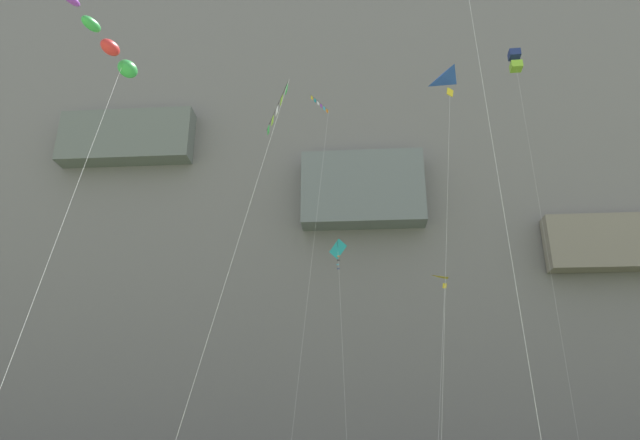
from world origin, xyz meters
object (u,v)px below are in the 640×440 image
(kite_delta_near_cliff, at_px, (449,289))
(kite_banner_front_field, at_px, (317,152))
(kite_banner_high_right, at_px, (269,135))
(kite_diamond_upper_mid, at_px, (338,259))
(kite_windsock_upper_right, at_px, (111,50))
(kite_box_mid_center, at_px, (515,61))
(kite_delta_upper_left, at_px, (457,97))

(kite_delta_near_cliff, xyz_separation_m, kite_banner_front_field, (-9.06, 5.11, 13.15))
(kite_banner_high_right, bearing_deg, kite_diamond_upper_mid, 83.25)
(kite_windsock_upper_right, xyz_separation_m, kite_box_mid_center, (22.48, 26.13, 17.95))
(kite_diamond_upper_mid, xyz_separation_m, kite_banner_high_right, (-2.22, -18.75, -0.15))
(kite_banner_front_field, distance_m, kite_box_mid_center, 19.21)
(kite_delta_upper_left, bearing_deg, kite_delta_near_cliff, 92.74)
(kite_box_mid_center, bearing_deg, kite_delta_upper_left, -122.89)
(kite_diamond_upper_mid, height_order, kite_delta_near_cliff, kite_diamond_upper_mid)
(kite_banner_front_field, bearing_deg, kite_delta_upper_left, -52.09)
(kite_diamond_upper_mid, bearing_deg, kite_windsock_upper_right, -105.96)
(kite_banner_front_field, xyz_separation_m, kite_banner_high_right, (-0.46, -20.50, -10.09))
(kite_delta_near_cliff, distance_m, kite_box_mid_center, 23.61)
(kite_delta_near_cliff, distance_m, kite_banner_front_field, 16.77)
(kite_windsock_upper_right, distance_m, kite_banner_front_field, 28.17)
(kite_delta_upper_left, relative_size, kite_box_mid_center, 0.65)
(kite_delta_near_cliff, distance_m, kite_banner_high_right, 18.36)
(kite_diamond_upper_mid, bearing_deg, kite_box_mid_center, 7.06)
(kite_diamond_upper_mid, relative_size, kite_banner_high_right, 1.00)
(kite_windsock_upper_right, height_order, kite_delta_upper_left, kite_delta_upper_left)
(kite_banner_high_right, relative_size, kite_box_mid_center, 0.48)
(kite_banner_front_field, distance_m, kite_delta_upper_left, 15.60)
(kite_diamond_upper_mid, xyz_separation_m, kite_banner_front_field, (-1.76, 1.76, 9.93))
(kite_windsock_upper_right, xyz_separation_m, kite_banner_front_field, (5.16, 25.96, 9.63))
(kite_diamond_upper_mid, xyz_separation_m, kite_delta_upper_left, (7.64, -10.31, 6.88))
(kite_banner_high_right, bearing_deg, kite_windsock_upper_right, -130.74)
(kite_windsock_upper_right, xyz_separation_m, kite_banner_high_right, (4.70, 5.46, -0.46))
(kite_box_mid_center, bearing_deg, kite_banner_front_field, -179.44)
(kite_delta_near_cliff, bearing_deg, kite_banner_high_right, -121.75)
(kite_banner_high_right, distance_m, kite_delta_upper_left, 14.76)
(kite_diamond_upper_mid, distance_m, kite_windsock_upper_right, 25.18)
(kite_diamond_upper_mid, height_order, kite_box_mid_center, kite_box_mid_center)
(kite_banner_front_field, bearing_deg, kite_box_mid_center, 0.56)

